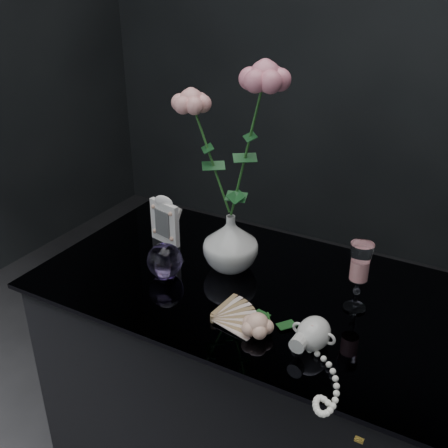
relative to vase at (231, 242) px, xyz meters
The scene contains 9 objects.
table 0.46m from the vase, 27.07° to the right, with size 1.05×0.58×0.76m.
vase is the anchor object (origin of this frame).
wine_glass 0.33m from the vase, ahead, with size 0.05×0.05×0.17m, color white, non-canonical shape.
picture_frame 0.23m from the vase, behind, with size 0.10×0.08×0.14m, color white, non-canonical shape.
paperweight 0.17m from the vase, 136.97° to the right, with size 0.09×0.09×0.09m, color #9D7DCC, non-canonical shape.
paper_fan 0.24m from the vase, 71.03° to the right, with size 0.20×0.15×0.02m, color beige, non-canonical shape.
loose_rose 0.28m from the vase, 50.02° to the right, with size 0.12×0.15×0.05m, color #EAB297, non-canonical shape.
pearl_jar 0.35m from the vase, 32.88° to the right, with size 0.23×0.24×0.07m, color silver, non-canonical shape.
roses 0.27m from the vase, 122.89° to the left, with size 0.26×0.12×0.43m.
Camera 1 is at (0.46, -0.93, 1.46)m, focal length 42.00 mm.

